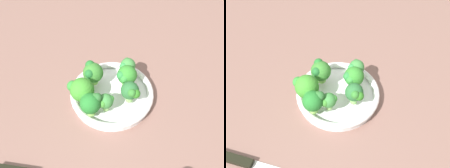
% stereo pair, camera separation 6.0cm
% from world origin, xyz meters
% --- Properties ---
extents(ground_plane, '(1.30, 1.30, 0.03)m').
position_xyz_m(ground_plane, '(0.00, 0.00, -0.01)').
color(ground_plane, '#7E5C51').
extents(bowl, '(0.24, 0.24, 0.03)m').
position_xyz_m(bowl, '(-0.03, -0.01, 0.02)').
color(bowl, white).
rests_on(bowl, ground_plane).
extents(broccoli_floret_0, '(0.07, 0.07, 0.08)m').
position_xyz_m(broccoli_floret_0, '(0.05, 0.00, 0.08)').
color(broccoli_floret_0, '#84B44F').
rests_on(broccoli_floret_0, bowl).
extents(broccoli_floret_1, '(0.06, 0.06, 0.07)m').
position_xyz_m(broccoli_floret_1, '(0.04, 0.05, 0.08)').
color(broccoli_floret_1, '#8BCF5B').
rests_on(broccoli_floret_1, bowl).
extents(broccoli_floret_2, '(0.06, 0.06, 0.07)m').
position_xyz_m(broccoli_floret_2, '(-0.07, -0.02, 0.07)').
color(broccoli_floret_2, '#90D263').
rests_on(broccoli_floret_2, bowl).
extents(broccoli_floret_3, '(0.06, 0.06, 0.07)m').
position_xyz_m(broccoli_floret_3, '(0.01, -0.05, 0.07)').
color(broccoli_floret_3, '#85BF53').
rests_on(broccoli_floret_3, bowl).
extents(broccoli_floret_4, '(0.05, 0.05, 0.07)m').
position_xyz_m(broccoli_floret_4, '(-0.07, 0.04, 0.08)').
color(broccoli_floret_4, '#86C664').
rests_on(broccoli_floret_4, bowl).
extents(broccoli_floret_5, '(0.05, 0.05, 0.06)m').
position_xyz_m(broccoli_floret_5, '(-0.09, -0.06, 0.07)').
color(broccoli_floret_5, '#99C969').
rests_on(broccoli_floret_5, bowl).
extents(broccoli_floret_6, '(0.05, 0.04, 0.05)m').
position_xyz_m(broccoli_floret_6, '(0.00, 0.05, 0.07)').
color(broccoli_floret_6, '#93CA6E').
rests_on(broccoli_floret_6, bowl).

